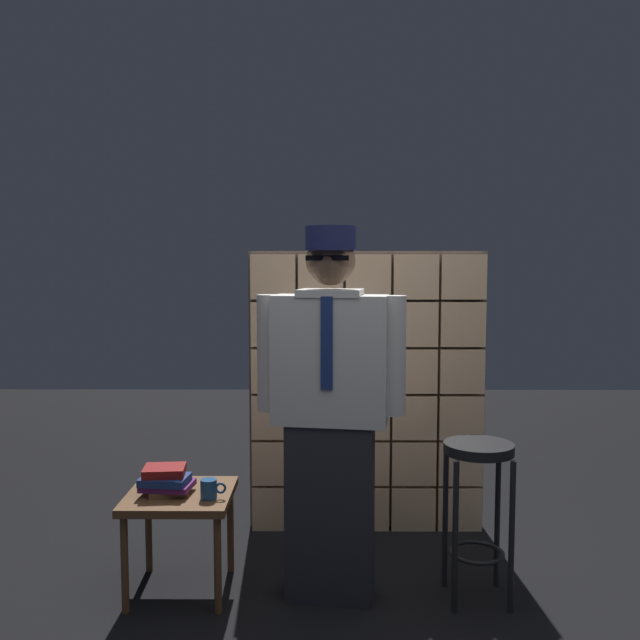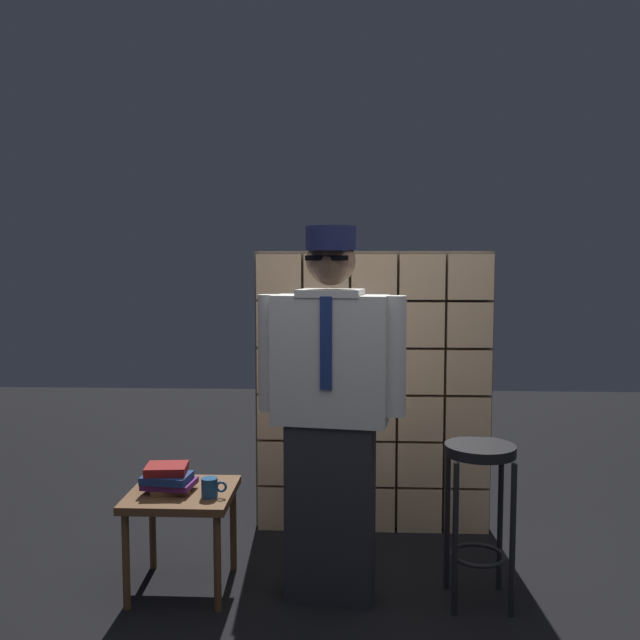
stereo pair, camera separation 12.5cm
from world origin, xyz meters
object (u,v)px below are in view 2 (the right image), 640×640
at_px(standing_person, 331,408).
at_px(coffee_mug, 210,488).
at_px(book_stack, 168,479).
at_px(side_table, 182,503).
at_px(bar_stool, 479,485).

bearing_deg(standing_person, coffee_mug, -168.04).
distance_m(standing_person, book_stack, 0.90).
bearing_deg(coffee_mug, side_table, 150.78).
height_order(standing_person, bar_stool, standing_person).
distance_m(side_table, book_stack, 0.15).
relative_size(side_table, coffee_mug, 4.13).
relative_size(bar_stool, book_stack, 2.98).
bearing_deg(bar_stool, standing_person, 178.59).
bearing_deg(side_table, book_stack, -164.52).
height_order(book_stack, coffee_mug, book_stack).
bearing_deg(bar_stool, coffee_mug, -179.28).
distance_m(standing_person, coffee_mug, 0.71).
bearing_deg(bar_stool, side_table, 177.08).
distance_m(side_table, coffee_mug, 0.22).
xyz_separation_m(bar_stool, side_table, (-1.47, 0.08, -0.14)).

